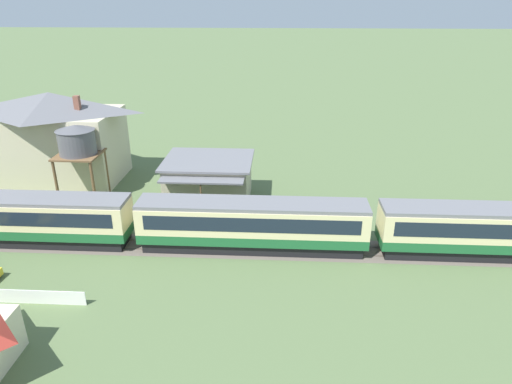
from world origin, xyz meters
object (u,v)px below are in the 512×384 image
at_px(station_building, 209,180).
at_px(yard_tree_2, 91,134).
at_px(yard_tree_1, 56,136).
at_px(station_house_grey_roof, 56,136).
at_px(passenger_train, 256,223).
at_px(water_tower, 77,142).

relative_size(station_building, yard_tree_2, 1.28).
distance_m(station_building, yard_tree_1, 18.13).
bearing_deg(station_house_grey_roof, passenger_train, -32.03).
bearing_deg(passenger_train, water_tower, 153.74).
xyz_separation_m(station_building, yard_tree_2, (-14.26, 6.53, 2.68)).
xyz_separation_m(passenger_train, yard_tree_2, (-19.45, 15.85, 2.63)).
bearing_deg(water_tower, station_building, 2.16).
bearing_deg(station_building, yard_tree_2, 155.37).
height_order(water_tower, yard_tree_2, water_tower).
height_order(station_building, water_tower, water_tower).
relative_size(station_building, water_tower, 1.11).
relative_size(passenger_train, station_building, 11.08).
relative_size(water_tower, yard_tree_2, 1.15).
relative_size(station_house_grey_roof, yard_tree_2, 2.14).
bearing_deg(yard_tree_1, station_building, -14.86).
bearing_deg(yard_tree_2, station_building, -24.63).
height_order(passenger_train, water_tower, water_tower).
distance_m(water_tower, yard_tree_1, 6.89).
relative_size(passenger_train, water_tower, 12.28).
distance_m(station_building, station_house_grey_roof, 18.44).
bearing_deg(yard_tree_2, station_house_grey_roof, -153.90).
relative_size(passenger_train, station_house_grey_roof, 6.64).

